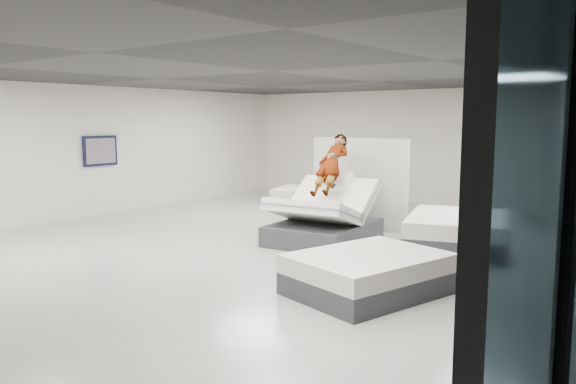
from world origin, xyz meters
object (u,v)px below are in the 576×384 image
object	(u,v)px
flat_bed_right_near	(368,274)
hero_bed	(324,220)
divider_panel	(359,184)
wall_poster	(100,151)
flat_bed_right_far	(456,232)
flat_bed_left_far	(312,198)
remote	(333,186)
column	(575,159)
person	(331,175)

from	to	relation	value
flat_bed_right_near	hero_bed	bearing A→B (deg)	134.54
hero_bed	divider_panel	size ratio (longest dim) A/B	1.07
wall_poster	hero_bed	bearing A→B (deg)	7.02
hero_bed	flat_bed_right_far	world-z (taller)	hero_bed
flat_bed_left_far	remote	bearing A→B (deg)	-49.74
flat_bed_left_far	column	xyz separation A→B (m)	(6.35, -0.07, 1.34)
hero_bed	flat_bed_right_far	distance (m)	2.49
person	wall_poster	world-z (taller)	wall_poster
hero_bed	remote	distance (m)	0.72
flat_bed_right_far	flat_bed_right_near	size ratio (longest dim) A/B	1.13
remote	divider_panel	world-z (taller)	divider_panel
wall_poster	flat_bed_left_far	bearing A→B (deg)	48.62
person	wall_poster	size ratio (longest dim) A/B	1.62
remote	wall_poster	size ratio (longest dim) A/B	0.15
flat_bed_right_near	flat_bed_left_far	distance (m)	7.50
person	flat_bed_right_far	world-z (taller)	person
hero_bed	wall_poster	distance (m)	6.32
divider_panel	column	bearing A→B (deg)	15.43
person	flat_bed_left_far	distance (m)	4.06
person	wall_poster	xyz separation A→B (m)	(-6.13, -1.07, 0.33)
hero_bed	flat_bed_left_far	xyz separation A→B (m)	(-2.59, 3.31, -0.16)
flat_bed_right_near	wall_poster	distance (m)	8.75
remote	flat_bed_left_far	world-z (taller)	remote
flat_bed_right_far	flat_bed_left_far	xyz separation A→B (m)	(-4.85, 2.26, -0.04)
flat_bed_right_far	flat_bed_right_near	world-z (taller)	flat_bed_right_far
flat_bed_right_far	flat_bed_left_far	distance (m)	5.35
remote	column	world-z (taller)	column
flat_bed_left_far	column	distance (m)	6.49
person	flat_bed_right_far	xyz separation A→B (m)	(2.29, 0.73, -0.97)
hero_bed	wall_poster	world-z (taller)	wall_poster
hero_bed	person	bearing A→B (deg)	96.32
remote	person	bearing A→B (deg)	122.15
person	remote	bearing A→B (deg)	-57.85
divider_panel	wall_poster	size ratio (longest dim) A/B	2.29
hero_bed	divider_panel	world-z (taller)	divider_panel
person	wall_poster	distance (m)	6.24
remote	divider_panel	distance (m)	1.63
divider_panel	wall_poster	world-z (taller)	same
remote	divider_panel	xyz separation A→B (m)	(-0.35, 1.59, -0.12)
wall_poster	person	bearing A→B (deg)	9.90
hero_bed	column	distance (m)	5.10
column	person	bearing A→B (deg)	-142.37
remote	column	bearing A→B (deg)	36.24
person	remote	xyz separation A→B (m)	(0.26, -0.32, -0.16)
flat_bed_left_far	wall_poster	size ratio (longest dim) A/B	2.37
person	flat_bed_right_far	size ratio (longest dim) A/B	0.58
person	column	bearing A→B (deg)	31.31
flat_bed_right_near	column	world-z (taller)	column
flat_bed_left_far	wall_poster	distance (m)	5.58
flat_bed_left_far	column	bearing A→B (deg)	-0.59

